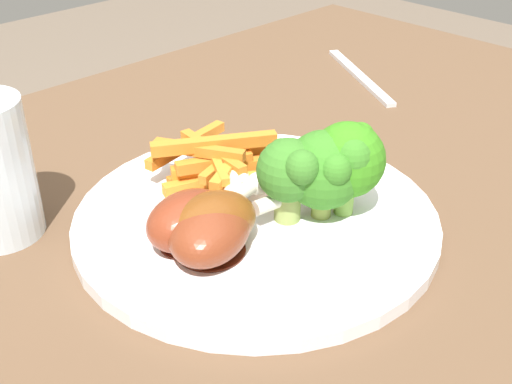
# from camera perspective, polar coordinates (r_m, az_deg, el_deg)

# --- Properties ---
(dining_table) EXTENTS (1.12, 0.70, 0.71)m
(dining_table) POSITION_cam_1_polar(r_m,az_deg,el_deg) (0.64, -1.85, -9.28)
(dining_table) COLOR brown
(dining_table) RESTS_ON ground_plane
(dinner_plate) EXTENTS (0.30, 0.30, 0.01)m
(dinner_plate) POSITION_cam_1_polar(r_m,az_deg,el_deg) (0.54, 0.00, -2.38)
(dinner_plate) COLOR white
(dinner_plate) RESTS_ON dining_table
(broccoli_floret_front) EXTENTS (0.07, 0.07, 0.07)m
(broccoli_floret_front) POSITION_cam_1_polar(r_m,az_deg,el_deg) (0.51, 6.28, 2.02)
(broccoli_floret_front) COLOR #91A448
(broccoli_floret_front) RESTS_ON dinner_plate
(broccoli_floret_middle) EXTENTS (0.06, 0.06, 0.08)m
(broccoli_floret_middle) POSITION_cam_1_polar(r_m,az_deg,el_deg) (0.52, 7.84, 2.94)
(broccoli_floret_middle) COLOR #87BC4F
(broccoli_floret_middle) RESTS_ON dinner_plate
(broccoli_floret_back) EXTENTS (0.06, 0.06, 0.07)m
(broccoli_floret_back) POSITION_cam_1_polar(r_m,az_deg,el_deg) (0.51, 3.18, 1.95)
(broccoli_floret_back) COLOR #8E9F4F
(broccoli_floret_back) RESTS_ON dinner_plate
(carrot_fries_pile) EXTENTS (0.13, 0.12, 0.04)m
(carrot_fries_pile) POSITION_cam_1_polar(r_m,az_deg,el_deg) (0.57, -2.94, 2.60)
(carrot_fries_pile) COLOR orange
(carrot_fries_pile) RESTS_ON dinner_plate
(chicken_drumstick_near) EXTENTS (0.12, 0.06, 0.04)m
(chicken_drumstick_near) POSITION_cam_1_polar(r_m,az_deg,el_deg) (0.49, -5.48, -2.30)
(chicken_drumstick_near) COLOR #551C10
(chicken_drumstick_near) RESTS_ON dinner_plate
(chicken_drumstick_far) EXTENTS (0.13, 0.06, 0.04)m
(chicken_drumstick_far) POSITION_cam_1_polar(r_m,az_deg,el_deg) (0.49, -3.36, -2.51)
(chicken_drumstick_far) COLOR #4D220B
(chicken_drumstick_far) RESTS_ON dinner_plate
(chicken_drumstick_extra) EXTENTS (0.13, 0.10, 0.04)m
(chicken_drumstick_extra) POSITION_cam_1_polar(r_m,az_deg,el_deg) (0.48, -3.91, -2.99)
(chicken_drumstick_extra) COLOR #521D0F
(chicken_drumstick_extra) RESTS_ON dinner_plate
(fork) EXTENTS (0.11, 0.17, 0.00)m
(fork) POSITION_cam_1_polar(r_m,az_deg,el_deg) (0.85, 9.02, 9.94)
(fork) COLOR silver
(fork) RESTS_ON dining_table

